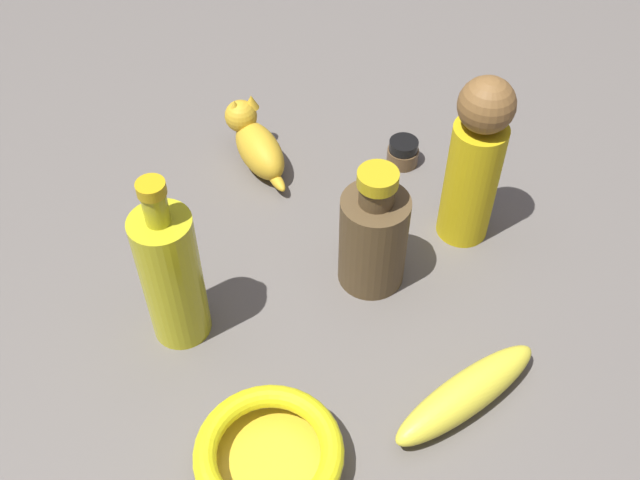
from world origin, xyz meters
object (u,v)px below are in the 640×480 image
bottle_short (373,236)px  bowl (269,456)px  banana (466,394)px  cat_figurine (257,143)px  person_figure_adult (474,161)px  nail_polish_jar (403,152)px  bottle_tall (170,273)px

bottle_short → bowl: (0.20, 0.18, -0.04)m
banana → bottle_short: bearing=-99.1°
cat_figurine → bottle_short: bearing=101.7°
bottle_short → cat_figurine: bearing=-78.3°
bottle_short → person_figure_adult: bearing=-170.8°
bottle_short → bowl: size_ratio=1.15×
nail_polish_jar → banana: bearing=71.3°
bottle_short → banana: size_ratio=0.89×
banana → bowl: size_ratio=1.29×
bottle_tall → person_figure_adult: size_ratio=0.98×
cat_figurine → person_figure_adult: 0.31m
nail_polish_jar → bowl: bearing=45.9°
bottle_tall → cat_figurine: 0.30m
nail_polish_jar → bowl: bowl is taller
cat_figurine → bowl: bearing=70.6°
bottle_short → person_figure_adult: person_figure_adult is taller
banana → person_figure_adult: (-0.13, -0.22, 0.09)m
banana → bottle_tall: size_ratio=0.84×
bottle_short → banana: (-0.01, 0.20, -0.05)m
bottle_short → bottle_tall: bearing=-5.9°
banana → cat_figurine: (0.06, -0.45, 0.01)m
bottle_tall → cat_figurine: size_ratio=1.54×
banana → cat_figurine: size_ratio=1.29×
person_figure_adult → banana: bearing=59.4°
cat_figurine → person_figure_adult: size_ratio=0.63×
bottle_short → person_figure_adult: 0.15m
cat_figurine → person_figure_adult: (-0.19, 0.23, 0.08)m
banana → bottle_tall: (0.24, -0.22, 0.07)m
nail_polish_jar → bowl: 0.49m
banana → cat_figurine: cat_figurine is taller
bottle_tall → cat_figurine: (-0.18, -0.23, -0.06)m
bottle_short → banana: bottle_short is taller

